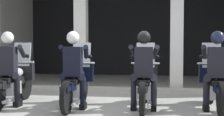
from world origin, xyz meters
name	(u,v)px	position (x,y,z in m)	size (l,w,h in m)	color
ground_plane	(125,87)	(0.00, 3.00, 0.00)	(80.00, 80.00, 0.00)	#999993
station_building	(134,22)	(0.12, 4.80, 2.04)	(9.28, 4.59, 3.22)	black
kerb_strip	(126,90)	(0.12, 2.00, 0.06)	(8.78, 0.24, 0.12)	#B7B5AD
motorcycle_far_left	(14,81)	(-2.14, -0.09, 0.50)	(0.62, 2.04, 1.35)	black
police_officer_far_left	(8,62)	(-2.14, -0.38, 0.94)	(0.63, 0.61, 1.58)	black
motorcycle_center_left	(77,83)	(-0.71, -0.16, 0.50)	(0.62, 2.04, 1.35)	black
police_officer_center_left	(73,63)	(-0.71, -0.44, 0.94)	(0.63, 0.61, 1.58)	black
motorcycle_center_right	(145,84)	(0.71, -0.09, 0.50)	(0.62, 2.04, 1.35)	black
police_officer_center_right	(144,64)	(0.71, -0.38, 0.94)	(0.63, 0.61, 1.58)	black
motorcycle_far_right	(214,84)	(2.14, 0.02, 0.50)	(0.62, 2.04, 1.35)	black
police_officer_far_right	(217,64)	(2.14, -0.26, 0.94)	(0.63, 0.61, 1.58)	black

